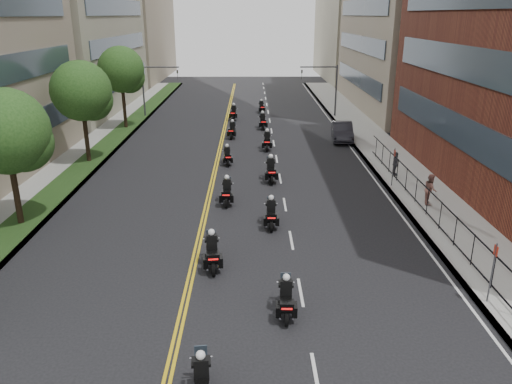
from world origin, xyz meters
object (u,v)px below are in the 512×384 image
motorcycle_8 (232,131)px  parked_sedan (342,131)px  motorcycle_1 (286,299)px  motorcycle_10 (234,113)px  motorcycle_6 (227,156)px  motorcycle_7 (267,141)px  motorcycle_0 (202,383)px  motorcycle_11 (261,107)px  motorcycle_3 (271,214)px  pedestrian_c (395,164)px  motorcycle_9 (263,122)px  motorcycle_4 (227,192)px  motorcycle_2 (212,253)px  motorcycle_5 (271,171)px  pedestrian_b (430,189)px

motorcycle_8 → parked_sedan: motorcycle_8 is taller
motorcycle_1 → motorcycle_10: size_ratio=0.92×
motorcycle_6 → motorcycle_7: size_ratio=0.88×
motorcycle_0 → motorcycle_11: (2.68, 45.47, -0.03)m
motorcycle_3 → motorcycle_0: bearing=-100.3°
motorcycle_3 → pedestrian_c: 12.32m
motorcycle_9 → motorcycle_10: 5.46m
motorcycle_10 → motorcycle_11: 5.00m
motorcycle_9 → motorcycle_10: size_ratio=0.99×
motorcycle_4 → motorcycle_9: 20.85m
motorcycle_2 → motorcycle_6: size_ratio=1.16×
motorcycle_5 → motorcycle_6: bearing=125.5°
motorcycle_6 → motorcycle_11: (3.02, 20.89, 0.01)m
motorcycle_10 → parked_sedan: 13.76m
motorcycle_11 → pedestrian_c: 25.73m
parked_sedan → pedestrian_c: pedestrian_c is taller
motorcycle_6 → motorcycle_10: size_ratio=0.87×
motorcycle_0 → motorcycle_11: bearing=80.5°
motorcycle_4 → motorcycle_8: bearing=91.3°
motorcycle_0 → motorcycle_4: (0.01, 16.28, 0.04)m
motorcycle_9 → motorcycle_8: bearing=-130.7°
parked_sedan → motorcycle_7: bearing=-149.1°
motorcycle_2 → motorcycle_5: (3.09, 12.26, 0.02)m
motorcycle_4 → motorcycle_10: motorcycle_10 is taller
motorcycle_8 → parked_sedan: bearing=-0.4°
motorcycle_8 → motorcycle_9: size_ratio=0.95×
motorcycle_2 → motorcycle_3: 5.38m
motorcycle_2 → motorcycle_4: 8.04m
motorcycle_5 → motorcycle_8: bearing=101.5°
motorcycle_11 → parked_sedan: bearing=-68.1°
motorcycle_5 → motorcycle_4: bearing=-125.5°
motorcycle_0 → motorcycle_1: (2.75, 4.47, -0.00)m
motorcycle_0 → motorcycle_6: size_ratio=1.06×
motorcycle_3 → pedestrian_c: pedestrian_c is taller
motorcycle_11 → pedestrian_b: bearing=-78.4°
motorcycle_2 → motorcycle_4: motorcycle_2 is taller
pedestrian_b → motorcycle_6: bearing=65.8°
parked_sedan → pedestrian_b: bearing=-76.3°
motorcycle_2 → parked_sedan: 25.88m
motorcycle_1 → pedestrian_b: pedestrian_b is taller
motorcycle_3 → pedestrian_b: 9.90m
motorcycle_5 → parked_sedan: motorcycle_5 is taller
motorcycle_2 → parked_sedan: size_ratio=0.50×
motorcycle_5 → pedestrian_b: 10.37m
motorcycle_4 → motorcycle_10: bearing=91.3°
motorcycle_4 → motorcycle_8: (-0.26, 16.89, -0.02)m
motorcycle_7 → motorcycle_9: (-0.18, 8.06, 0.01)m
motorcycle_9 → pedestrian_c: bearing=-64.1°
motorcycle_1 → motorcycle_8: 28.86m
motorcycle_6 → motorcycle_0: bearing=-95.9°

